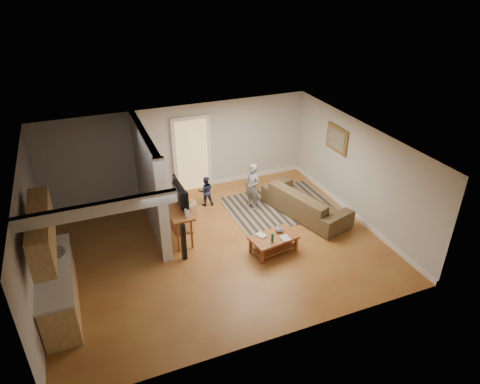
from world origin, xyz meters
The scene contains 11 objects.
ground centered at (0.00, 0.00, 0.00)m, with size 7.50×7.50×0.00m, color brown.
room_shell centered at (-1.07, 0.43, 1.46)m, with size 7.54×6.02×2.52m.
area_rug centered at (2.17, 1.10, 0.01)m, with size 2.81×2.06×0.01m, color black.
sofa centered at (2.60, 0.48, 0.00)m, with size 2.45×0.96×0.72m, color #453922.
coffee_table centered at (1.13, -0.68, 0.32)m, with size 1.13×0.76×0.62m.
tv_console centered at (-0.74, 0.69, 0.75)m, with size 0.54×1.33×1.13m.
speaker_left centered at (-0.84, -0.20, 0.46)m, with size 0.09×0.09×0.92m, color black.
speaker_right centered at (-0.67, 2.58, 0.46)m, with size 0.09×0.09×0.92m, color black.
toy_basket centered at (-0.26, 1.64, 0.19)m, with size 0.50×0.50×0.45m.
child centered at (1.44, 1.29, 0.00)m, with size 0.46×0.31×1.27m, color slate.
toddler centered at (0.34, 1.91, 0.00)m, with size 0.41×0.32×0.84m, color #202542.
Camera 1 is at (-2.56, -7.77, 5.92)m, focal length 32.00 mm.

